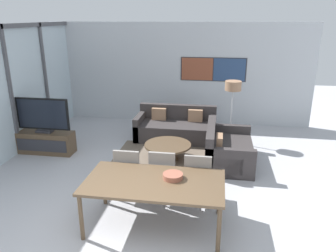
{
  "coord_description": "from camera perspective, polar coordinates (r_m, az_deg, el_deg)",
  "views": [
    {
      "loc": [
        1.19,
        -3.28,
        2.95
      ],
      "look_at": [
        0.27,
        2.57,
        0.95
      ],
      "focal_mm": 35.0,
      "sensor_mm": 36.0,
      "label": 1
    }
  ],
  "objects": [
    {
      "name": "wall_back",
      "position": [
        9.34,
        1.75,
        9.12
      ],
      "size": [
        7.43,
        0.09,
        2.8
      ],
      "color": "silver",
      "rests_on": "ground_plane"
    },
    {
      "name": "window_wall_left",
      "position": [
        7.74,
        -26.01,
        6.22
      ],
      "size": [
        0.07,
        5.86,
        2.8
      ],
      "color": "silver",
      "rests_on": "ground_plane"
    },
    {
      "name": "area_rug",
      "position": [
        7.11,
        -0.03,
        -5.83
      ],
      "size": [
        2.37,
        1.94,
        0.01
      ],
      "color": "#706051",
      "rests_on": "ground_plane"
    },
    {
      "name": "tv_console",
      "position": [
        7.87,
        -20.45,
        -2.68
      ],
      "size": [
        1.26,
        0.42,
        0.49
      ],
      "color": "brown",
      "rests_on": "ground_plane"
    },
    {
      "name": "television",
      "position": [
        7.68,
        -20.98,
        1.74
      ],
      "size": [
        1.2,
        0.2,
        0.78
      ],
      "color": "#2D2D33",
      "rests_on": "tv_console"
    },
    {
      "name": "sofa_main",
      "position": [
        8.26,
        1.44,
        -0.31
      ],
      "size": [
        1.97,
        0.95,
        0.79
      ],
      "color": "#383333",
      "rests_on": "ground_plane"
    },
    {
      "name": "sofa_side",
      "position": [
        6.99,
        9.94,
        -4.22
      ],
      "size": [
        0.95,
        1.57,
        0.79
      ],
      "rotation": [
        0.0,
        0.0,
        1.57
      ],
      "color": "#383333",
      "rests_on": "ground_plane"
    },
    {
      "name": "coffee_table",
      "position": [
        7.0,
        -0.03,
        -3.84
      ],
      "size": [
        0.99,
        0.99,
        0.36
      ],
      "color": "brown",
      "rests_on": "ground_plane"
    },
    {
      "name": "dining_table",
      "position": [
        4.71,
        -2.41,
        -10.19
      ],
      "size": [
        1.97,
        1.05,
        0.74
      ],
      "color": "brown",
      "rests_on": "ground_plane"
    },
    {
      "name": "dining_chair_left",
      "position": [
        5.53,
        -6.83,
        -7.71
      ],
      "size": [
        0.46,
        0.46,
        0.91
      ],
      "color": "gray",
      "rests_on": "ground_plane"
    },
    {
      "name": "dining_chair_centre",
      "position": [
        5.44,
        -0.84,
        -8.07
      ],
      "size": [
        0.46,
        0.46,
        0.91
      ],
      "color": "gray",
      "rests_on": "ground_plane"
    },
    {
      "name": "dining_chair_right",
      "position": [
        5.34,
        5.25,
        -8.68
      ],
      "size": [
        0.46,
        0.46,
        0.91
      ],
      "color": "gray",
      "rests_on": "ground_plane"
    },
    {
      "name": "fruit_bowl",
      "position": [
        4.73,
        0.85,
        -8.65
      ],
      "size": [
        0.29,
        0.29,
        0.08
      ],
      "color": "#995642",
      "rests_on": "dining_table"
    },
    {
      "name": "floor_lamp",
      "position": [
        7.81,
        11.24,
        6.17
      ],
      "size": [
        0.38,
        0.38,
        1.52
      ],
      "color": "#2D2D33",
      "rests_on": "ground_plane"
    }
  ]
}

